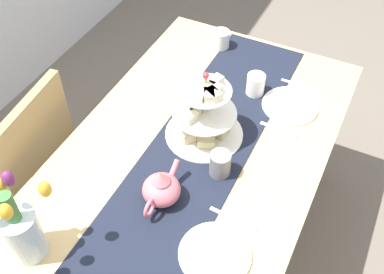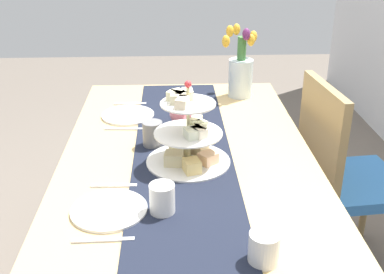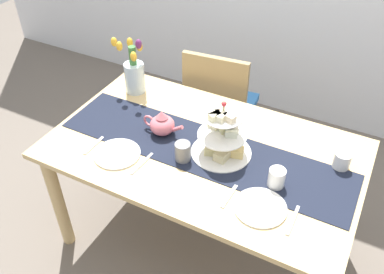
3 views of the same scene
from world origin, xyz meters
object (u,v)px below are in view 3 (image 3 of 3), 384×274
(chair_left, at_px, (219,103))
(tulip_vase, at_px, (134,72))
(mug_white_text, at_px, (277,178))
(teapot, at_px, (162,124))
(fork_right, at_px, (229,196))
(dinner_plate_right, at_px, (260,207))
(mug_grey, at_px, (183,152))
(dinner_plate_left, at_px, (117,154))
(dining_table, at_px, (204,162))
(cream_jug, at_px, (342,160))
(knife_left, at_px, (142,163))
(tiered_cake_stand, at_px, (222,137))
(knife_right, at_px, (293,220))
(fork_left, at_px, (94,145))

(chair_left, bearing_deg, tulip_vase, -132.11)
(mug_white_text, bearing_deg, teapot, 172.23)
(fork_right, height_order, mug_white_text, mug_white_text)
(dinner_plate_right, relative_size, mug_grey, 2.42)
(dinner_plate_left, distance_m, fork_right, 0.60)
(dining_table, height_order, mug_white_text, mug_white_text)
(fork_right, bearing_deg, cream_jug, 46.87)
(teapot, distance_m, knife_left, 0.26)
(dining_table, relative_size, tiered_cake_stand, 5.14)
(knife_left, bearing_deg, teapot, 97.59)
(chair_left, height_order, dinner_plate_right, chair_left)
(tulip_vase, height_order, knife_right, tulip_vase)
(dinner_plate_left, distance_m, fork_left, 0.15)
(tulip_vase, relative_size, knife_right, 1.99)
(tulip_vase, bearing_deg, dinner_plate_right, -28.04)
(dining_table, bearing_deg, mug_grey, -111.72)
(cream_jug, xyz_separation_m, mug_grey, (-0.69, -0.30, 0.01))
(tiered_cake_stand, height_order, teapot, tiered_cake_stand)
(cream_jug, distance_m, dinner_plate_left, 1.08)
(cream_jug, xyz_separation_m, dinner_plate_right, (-0.25, -0.42, -0.04))
(teapot, height_order, tulip_vase, tulip_vase)
(dinner_plate_left, xyz_separation_m, fork_right, (0.60, 0.00, -0.00))
(chair_left, distance_m, tulip_vase, 0.66)
(knife_right, bearing_deg, dinner_plate_left, 180.00)
(mug_white_text, bearing_deg, fork_right, -134.80)
(teapot, bearing_deg, tiered_cake_stand, 0.31)
(tiered_cake_stand, height_order, mug_grey, tiered_cake_stand)
(chair_left, bearing_deg, cream_jug, -31.09)
(chair_left, bearing_deg, mug_white_text, -51.16)
(tiered_cake_stand, height_order, knife_right, tiered_cake_stand)
(tiered_cake_stand, relative_size, knife_left, 1.79)
(tulip_vase, bearing_deg, knife_right, -24.91)
(teapot, relative_size, cream_jug, 2.80)
(teapot, relative_size, mug_white_text, 2.51)
(mug_grey, bearing_deg, chair_left, 101.76)
(tulip_vase, relative_size, mug_white_text, 3.57)
(fork_right, distance_m, mug_grey, 0.32)
(tiered_cake_stand, bearing_deg, dining_table, -178.88)
(dining_table, distance_m, chair_left, 0.74)
(dinner_plate_left, height_order, knife_right, dinner_plate_left)
(tiered_cake_stand, height_order, tulip_vase, tulip_vase)
(cream_jug, relative_size, knife_right, 0.50)
(dining_table, xyz_separation_m, fork_right, (0.25, -0.25, 0.11))
(tulip_vase, bearing_deg, cream_jug, -4.91)
(dinner_plate_left, height_order, fork_right, dinner_plate_left)
(knife_left, bearing_deg, dinner_plate_left, 180.00)
(dinner_plate_right, height_order, knife_right, dinner_plate_right)
(tulip_vase, xyz_separation_m, fork_left, (0.10, -0.53, -0.13))
(dinner_plate_right, bearing_deg, mug_white_text, 85.04)
(tulip_vase, distance_m, mug_white_text, 1.07)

